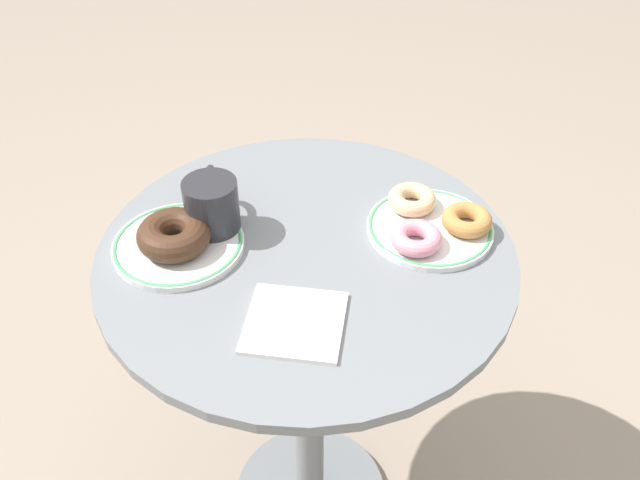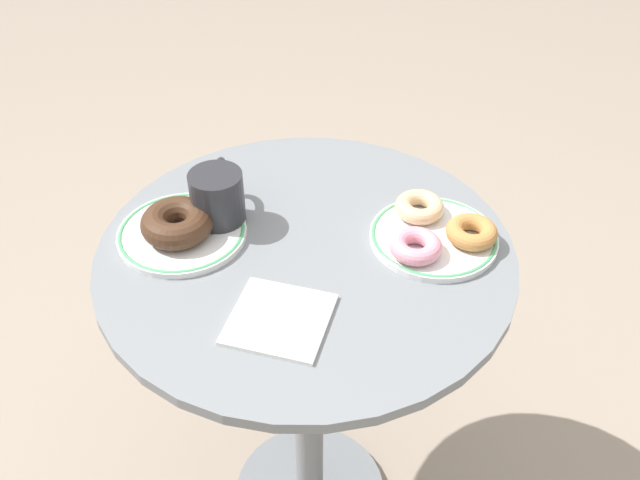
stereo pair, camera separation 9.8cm
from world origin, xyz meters
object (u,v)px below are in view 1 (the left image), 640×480
Objects in this scene: cafe_table at (305,346)px; plate_left at (175,244)px; donut_chocolate at (171,235)px; donut_glazed at (409,199)px; donut_pink_frosted at (413,238)px; donut_old_fashioned at (464,220)px; paper_napkin at (291,322)px; coffee_mug at (209,206)px; plate_right at (427,228)px.

cafe_table is 3.60× the size of plate_left.
donut_glazed is (0.36, 0.09, -0.01)m from donut_chocolate.
cafe_table is 0.31m from donut_glazed.
donut_chocolate is 1.42× the size of donut_pink_frosted.
donut_old_fashioned reaches higher than paper_napkin.
donut_glazed is 0.10m from donut_pink_frosted.
coffee_mug reaches higher than cafe_table.
donut_chocolate is at bearing -135.92° from coffee_mug.
donut_old_fashioned is at bearing -5.03° from plate_right.
donut_chocolate is at bearing -174.30° from plate_right.
cafe_table is 0.29m from donut_pink_frosted.
donut_pink_frosted reaches higher than paper_napkin.
donut_chocolate reaches higher than plate_left.
plate_right is 1.57× the size of coffee_mug.
donut_glazed and donut_pink_frosted have the same top height.
plate_left and plate_right have the same top height.
donut_pink_frosted is (0.35, -0.02, 0.02)m from plate_left.
donut_chocolate is 1.42× the size of donut_old_fashioned.
donut_chocolate is 0.37m from donut_glazed.
plate_right is (0.38, 0.03, -0.00)m from plate_left.
donut_old_fashioned is 1.00× the size of donut_pink_frosted.
donut_pink_frosted is at bearing -122.23° from plate_right.
donut_pink_frosted is (-0.08, -0.04, 0.00)m from donut_old_fashioned.
plate_right is 0.06m from donut_pink_frosted.
plate_left is 0.37m from donut_glazed.
donut_glazed reaches higher than paper_napkin.
paper_napkin is (-0.26, -0.19, -0.02)m from donut_old_fashioned.
donut_old_fashioned is 0.09m from donut_glazed.
donut_glazed is 1.00× the size of donut_pink_frosted.
plate_left is 0.24m from paper_napkin.
donut_chocolate reaches higher than donut_pink_frosted.
donut_pink_frosted is at bearing -2.64° from plate_left.
donut_old_fashioned is at bearing -35.01° from donut_glazed.
coffee_mug is at bearing 169.16° from donut_pink_frosted.
plate_left is 0.44m from donut_old_fashioned.
plate_left is 2.56× the size of donut_glazed.
coffee_mug is at bearing 39.94° from plate_left.
donut_glazed is (-0.08, 0.05, 0.00)m from donut_old_fashioned.
donut_glazed is 0.60× the size of paper_napkin.
plate_left is 2.56× the size of donut_old_fashioned.
cafe_table is at bearing 83.64° from paper_napkin.
plate_right is 0.34m from coffee_mug.
paper_napkin is (0.17, -0.16, -0.00)m from plate_left.
donut_chocolate is 0.88× the size of coffee_mug.
paper_napkin is 1.04× the size of coffee_mug.
donut_chocolate is 0.84× the size of paper_napkin.
plate_right is at bearing 5.70° from donut_chocolate.
coffee_mug is (-0.12, 0.20, 0.04)m from paper_napkin.
plate_left is 0.35m from donut_pink_frosted.
donut_pink_frosted is 0.31m from coffee_mug.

